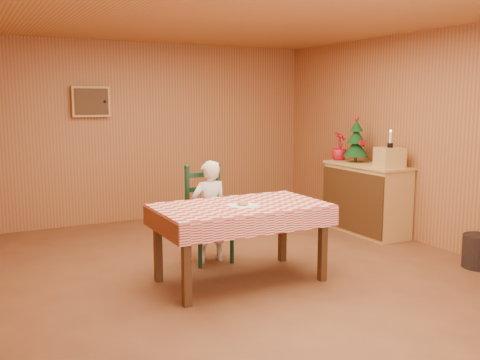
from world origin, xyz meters
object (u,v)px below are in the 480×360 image
Objects in this scene: seated_child at (209,212)px; crate at (390,158)px; storage_bin at (480,251)px; shelf_unit at (366,198)px; christmas_tree at (356,142)px; dining_table at (240,213)px; ladder_chair at (207,216)px.

seated_child is 2.47m from crate.
shelf_unit is at bearing 91.57° from storage_bin.
christmas_tree is (0.01, 0.25, 0.74)m from shelf_unit.
crate is (2.41, -0.18, 0.49)m from seated_child.
dining_table is at bearing 161.64° from storage_bin.
ladder_chair is 1.74× the size of christmas_tree.
christmas_tree is (-0.00, 0.65, 0.16)m from crate.
crate reaches higher than dining_table.
crate reaches higher than ladder_chair.
ladder_chair reaches higher than dining_table.
ladder_chair is 0.08m from seated_child.
seated_child is 2.54m from christmas_tree.
storage_bin is (0.04, -2.01, -1.03)m from christmas_tree.
storage_bin is (0.05, -1.76, -0.29)m from shelf_unit.
seated_child is 3.18× the size of storage_bin.
dining_table is 2.50m from crate.
shelf_unit is 1.78m from storage_bin.
christmas_tree is 2.26m from storage_bin.
ladder_chair is at bearing 90.00° from dining_table.
dining_table is 2.59m from shelf_unit.
ladder_chair reaches higher than storage_bin.
crate is at bearing -88.77° from shelf_unit.
shelf_unit reaches higher than dining_table.
seated_child is 1.81× the size of christmas_tree.
storage_bin is at bearing -88.87° from christmas_tree.
seated_child is at bearing -90.00° from ladder_chair.
dining_table is 0.74m from seated_child.
shelf_unit is 2.00× the size of christmas_tree.
seated_child is 0.91× the size of shelf_unit.
crate is 0.67m from christmas_tree.
christmas_tree reaches higher than shelf_unit.
ladder_chair is 0.87× the size of shelf_unit.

